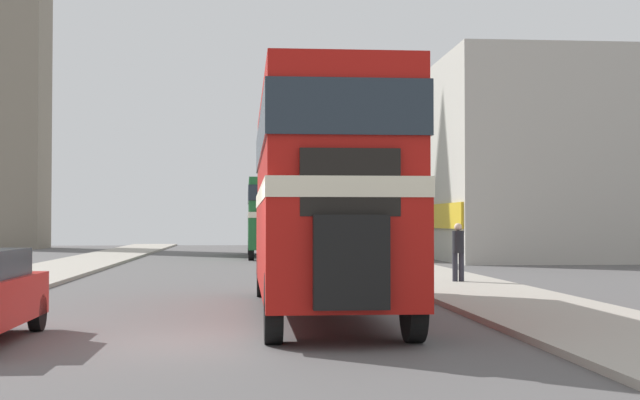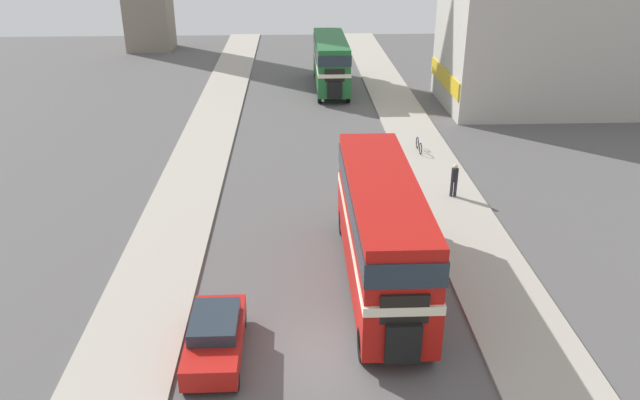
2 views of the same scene
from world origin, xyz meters
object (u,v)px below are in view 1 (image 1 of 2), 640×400
Objects in this scene: double_decker_bus at (320,185)px; bicycle_on_pavement at (402,260)px; pedestrian_walking at (458,248)px; church_tower at (14,4)px; bus_distant at (271,212)px.

bicycle_on_pavement is (4.33, 14.67, -2.18)m from double_decker_bus.
bicycle_on_pavement is at bearing 94.38° from pedestrian_walking.
pedestrian_walking is 0.99× the size of bicycle_on_pavement.
pedestrian_walking is (4.84, 7.99, -1.55)m from double_decker_bus.
bus_distant is at bearing -43.66° from church_tower.
bus_distant reaches higher than pedestrian_walking.
double_decker_bus is at bearing -68.96° from church_tower.
church_tower is at bearing 136.34° from bus_distant.
bicycle_on_pavement is at bearing -74.05° from bus_distant.
double_decker_bus is 9.47m from pedestrian_walking.
bus_distant is 6.09× the size of pedestrian_walking.
pedestrian_walking is 48.91m from church_tower.
church_tower is at bearing 111.04° from double_decker_bus.
double_decker_bus is 1.03× the size of bus_distant.
bus_distant is 22.93m from pedestrian_walking.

